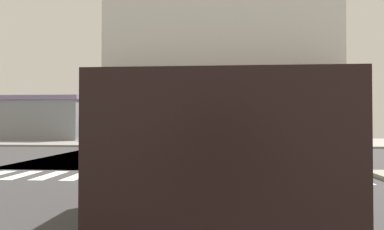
# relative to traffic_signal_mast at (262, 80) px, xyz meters

# --- Properties ---
(ground) EXTENTS (90.00, 90.00, 0.05)m
(ground) POSITION_rel_traffic_signal_mast_xyz_m (-5.04, -7.01, -4.84)
(ground) COLOR #383738
(sidewalk_corner_ne) EXTENTS (12.00, 12.00, 0.14)m
(sidewalk_corner_ne) POSITION_rel_traffic_signal_mast_xyz_m (7.96, 4.99, -4.75)
(sidewalk_corner_ne) COLOR gray
(sidewalk_corner_ne) RESTS_ON ground
(sidewalk_corner_nw) EXTENTS (12.00, 12.00, 0.14)m
(sidewalk_corner_nw) POSITION_rel_traffic_signal_mast_xyz_m (-18.04, 4.99, -4.75)
(sidewalk_corner_nw) COLOR gray
(sidewalk_corner_nw) RESTS_ON ground
(crosswalk_near) EXTENTS (13.50, 2.00, 0.01)m
(crosswalk_near) POSITION_rel_traffic_signal_mast_xyz_m (-5.29, -14.31, -4.82)
(crosswalk_near) COLOR white
(crosswalk_near) RESTS_ON ground
(crosswalk_far) EXTENTS (13.50, 2.00, 0.01)m
(crosswalk_far) POSITION_rel_traffic_signal_mast_xyz_m (-5.29, 0.29, -4.82)
(crosswalk_far) COLOR white
(crosswalk_far) RESTS_ON ground
(traffic_signal_mast) EXTENTS (7.52, 0.55, 6.48)m
(traffic_signal_mast) POSITION_rel_traffic_signal_mast_xyz_m (0.00, 0.00, 0.00)
(traffic_signal_mast) COLOR gray
(traffic_signal_mast) RESTS_ON ground
(street_lamp) EXTENTS (1.78, 0.32, 7.14)m
(street_lamp) POSITION_rel_traffic_signal_mast_xyz_m (2.93, 12.01, -0.49)
(street_lamp) COLOR gray
(street_lamp) RESTS_ON ground
(bank_building) EXTENTS (17.44, 7.84, 4.22)m
(bank_building) POSITION_rel_traffic_signal_mast_xyz_m (-23.58, 8.33, -2.70)
(bank_building) COLOR gray
(bank_building) RESTS_ON ground
(sedan_nearside_1) EXTENTS (1.80, 4.30, 1.88)m
(sedan_nearside_1) POSITION_rel_traffic_signal_mast_xyz_m (-7.04, 4.13, -3.70)
(sedan_nearside_1) COLOR black
(sedan_nearside_1) RESTS_ON ground
(box_truck_farside_1) EXTENTS (2.40, 7.20, 4.85)m
(box_truck_farside_1) POSITION_rel_traffic_signal_mast_xyz_m (-3.04, -19.67, -2.25)
(box_truck_farside_1) COLOR black
(box_truck_farside_1) RESTS_ON ground
(sedan_leading_3) EXTENTS (1.80, 4.30, 1.88)m
(sedan_leading_3) POSITION_rel_traffic_signal_mast_xyz_m (-7.04, 9.94, -3.70)
(sedan_leading_3) COLOR black
(sedan_leading_3) RESTS_ON ground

